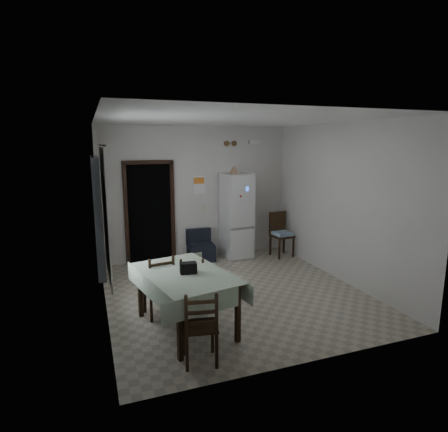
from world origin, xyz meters
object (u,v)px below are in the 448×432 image
dining_table (186,301)px  dining_chair_far_left (159,285)px  corner_chair (282,235)px  dining_chair_far_right (192,283)px  fridge (237,216)px  dining_chair_near_head (200,326)px  navy_seat (201,245)px

dining_table → dining_chair_far_left: 0.61m
dining_table → dining_chair_far_left: size_ratio=1.65×
corner_chair → dining_chair_far_left: size_ratio=1.06×
corner_chair → dining_chair_far_right: bearing=-147.9°
fridge → dining_chair_near_head: (-1.96, -3.73, -0.48)m
dining_chair_near_head → dining_chair_far_right: bearing=-91.2°
dining_table → dining_chair_far_right: (0.23, 0.52, 0.03)m
corner_chair → dining_chair_far_right: corner_chair is taller
navy_seat → dining_chair_far_left: size_ratio=0.71×
fridge → dining_chair_far_right: bearing=-130.5°
corner_chair → dining_table: size_ratio=0.64×
navy_seat → dining_chair_far_right: dining_chair_far_right is taller
dining_table → dining_chair_far_left: dining_chair_far_left is taller
dining_table → dining_chair_near_head: bearing=-104.8°
navy_seat → corner_chair: 1.84m
navy_seat → dining_chair_near_head: 3.89m
fridge → dining_table: fridge is taller
dining_table → dining_chair_far_right: size_ratio=1.79×
dining_table → navy_seat: bearing=57.6°
dining_chair_near_head → dining_chair_far_left: bearing=-70.4°
fridge → dining_chair_near_head: bearing=-122.8°
navy_seat → corner_chair: (1.80, -0.35, 0.16)m
dining_chair_far_left → dining_chair_near_head: bearing=92.2°
navy_seat → dining_table: size_ratio=0.43×
navy_seat → corner_chair: size_ratio=0.67×
navy_seat → dining_table: (-1.08, -2.88, 0.07)m
dining_chair_far_right → fridge: bearing=-111.0°
dining_chair_far_left → dining_chair_far_right: 0.51m
navy_seat → dining_chair_far_right: size_ratio=0.77×
fridge → navy_seat: 1.03m
fridge → dining_chair_near_head: size_ratio=2.06×
dining_table → dining_chair_far_right: 0.57m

